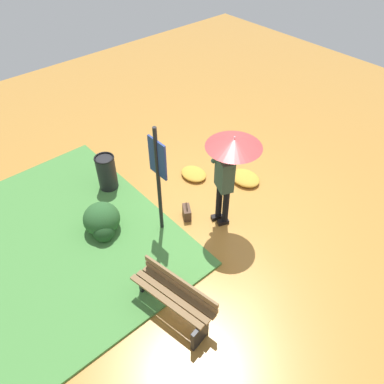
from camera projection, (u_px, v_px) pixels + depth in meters
The scene contains 10 objects.
ground_plane at pixel (226, 219), 7.57m from camera, with size 18.00×18.00×0.00m, color #B27A33.
grass_verge at pixel (55, 243), 7.07m from camera, with size 4.80×4.00×0.05m.
person_with_umbrella at pixel (230, 159), 6.46m from camera, with size 0.96×0.96×2.04m.
info_sign_post at pixel (158, 170), 6.41m from camera, with size 0.44×0.07×2.30m.
handbag at pixel (187, 212), 7.53m from camera, with size 0.33×0.28×0.37m.
park_bench at pixel (174, 297), 5.79m from camera, with size 1.40×0.61×0.75m.
trash_bin at pixel (107, 173), 7.97m from camera, with size 0.42×0.42×0.83m.
shrub_cluster at pixel (102, 221), 7.12m from camera, with size 0.76×0.69×0.62m.
leaf_pile_near_person at pixel (245, 178), 8.39m from camera, with size 0.69×0.55×0.15m.
leaf_pile_by_bench at pixel (194, 174), 8.51m from camera, with size 0.62×0.50×0.14m.
Camera 1 is at (3.50, -3.97, 5.48)m, focal length 35.53 mm.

